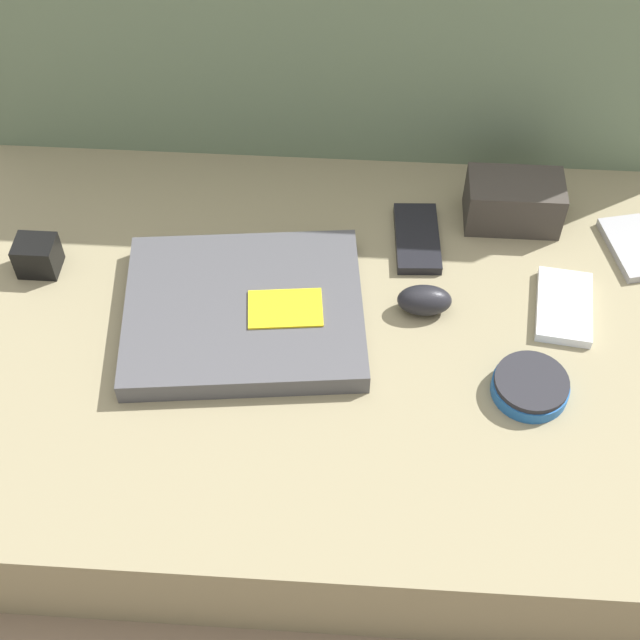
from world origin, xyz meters
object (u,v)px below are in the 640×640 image
speaker_puck (530,386)px  charger_brick (38,256)px  camera_pouch (514,202)px  phone_black (634,248)px  laptop (245,311)px  phone_silver (564,306)px  computer_mouse (424,300)px  phone_small (417,238)px

speaker_puck → charger_brick: bearing=165.6°
camera_pouch → charger_brick: size_ratio=2.45×
phone_black → camera_pouch: 0.17m
laptop → phone_silver: laptop is taller
charger_brick → computer_mouse: bearing=-4.7°
laptop → computer_mouse: bearing=0.7°
charger_brick → speaker_puck: bearing=-14.4°
speaker_puck → phone_black: (0.16, 0.24, -0.01)m
laptop → speaker_puck: (0.34, -0.09, -0.00)m
phone_black → phone_silver: bearing=-146.8°
phone_silver → phone_small: size_ratio=0.98×
phone_small → camera_pouch: size_ratio=0.99×
charger_brick → phone_silver: bearing=-2.5°
speaker_puck → charger_brick: 0.64m
computer_mouse → phone_black: size_ratio=0.56×
computer_mouse → phone_small: bearing=92.2°
laptop → phone_black: size_ratio=2.59×
speaker_puck → charger_brick: (-0.62, 0.16, 0.01)m
computer_mouse → camera_pouch: camera_pouch is taller
phone_silver → charger_brick: charger_brick is taller
computer_mouse → phone_black: 0.30m
speaker_puck → phone_silver: 0.14m
phone_black → camera_pouch: (-0.16, 0.05, 0.03)m
phone_silver → phone_small: bearing=156.4°
camera_pouch → computer_mouse: bearing=-125.0°
computer_mouse → camera_pouch: bearing=53.7°
phone_small → charger_brick: size_ratio=2.42×
speaker_puck → camera_pouch: camera_pouch is taller
laptop → computer_mouse: 0.22m
computer_mouse → laptop: bearing=-174.1°
phone_silver → charger_brick: bearing=-175.3°
camera_pouch → laptop: bearing=-149.8°
computer_mouse → phone_silver: size_ratio=0.56×
phone_silver → phone_small: same height
phone_black → camera_pouch: bearing=149.3°
phone_black → phone_small: size_ratio=0.98×
phone_black → phone_small: 0.29m
charger_brick → phone_small: bearing=9.3°
phone_silver → computer_mouse: bearing=-169.0°
computer_mouse → speaker_puck: computer_mouse is taller
phone_silver → camera_pouch: size_ratio=0.97×
computer_mouse → charger_brick: (-0.50, 0.04, 0.00)m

